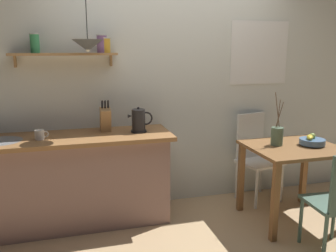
{
  "coord_description": "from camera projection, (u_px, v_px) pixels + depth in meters",
  "views": [
    {
      "loc": [
        -1.03,
        -3.11,
        1.71
      ],
      "look_at": [
        -0.1,
        0.25,
        0.95
      ],
      "focal_mm": 38.61,
      "sensor_mm": 36.0,
      "label": 1
    }
  ],
  "objects": [
    {
      "name": "ground_plane",
      "position": [
        185.0,
        224.0,
        3.57
      ],
      "size": [
        14.0,
        14.0,
        0.0
      ],
      "primitive_type": "plane",
      "color": "tan"
    },
    {
      "name": "back_wall",
      "position": [
        185.0,
        81.0,
        3.94
      ],
      "size": [
        6.8,
        0.11,
        2.7
      ],
      "color": "silver",
      "rests_on": "ground_plane"
    },
    {
      "name": "kitchen_counter",
      "position": [
        77.0,
        180.0,
        3.51
      ],
      "size": [
        1.83,
        0.63,
        0.9
      ],
      "color": "gray",
      "rests_on": "ground_plane"
    },
    {
      "name": "wall_shelf",
      "position": [
        74.0,
        49.0,
        3.42
      ],
      "size": [
        0.99,
        0.2,
        0.31
      ],
      "color": "tan"
    },
    {
      "name": "dining_table",
      "position": [
        293.0,
        159.0,
        3.55
      ],
      "size": [
        0.87,
        0.76,
        0.77
      ],
      "color": "brown",
      "rests_on": "ground_plane"
    },
    {
      "name": "dining_chair_far",
      "position": [
        255.0,
        153.0,
        4.1
      ],
      "size": [
        0.51,
        0.48,
        0.98
      ],
      "color": "white",
      "rests_on": "ground_plane"
    },
    {
      "name": "fruit_bowl",
      "position": [
        312.0,
        141.0,
        3.54
      ],
      "size": [
        0.24,
        0.24,
        0.12
      ],
      "color": "#51759E",
      "rests_on": "dining_table"
    },
    {
      "name": "twig_vase",
      "position": [
        277.0,
        136.0,
        3.54
      ],
      "size": [
        0.12,
        0.12,
        0.52
      ],
      "color": "#567056",
      "rests_on": "dining_table"
    },
    {
      "name": "electric_kettle",
      "position": [
        139.0,
        121.0,
        3.52
      ],
      "size": [
        0.24,
        0.15,
        0.25
      ],
      "color": "black",
      "rests_on": "kitchen_counter"
    },
    {
      "name": "knife_block",
      "position": [
        105.0,
        119.0,
        3.54
      ],
      "size": [
        0.1,
        0.16,
        0.31
      ],
      "color": "tan",
      "rests_on": "kitchen_counter"
    },
    {
      "name": "coffee_mug_by_sink",
      "position": [
        40.0,
        135.0,
        3.25
      ],
      "size": [
        0.12,
        0.08,
        0.09
      ],
      "color": "white",
      "rests_on": "kitchen_counter"
    },
    {
      "name": "pendant_lamp",
      "position": [
        88.0,
        45.0,
        3.23
      ],
      "size": [
        0.28,
        0.28,
        0.46
      ],
      "color": "black"
    }
  ]
}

